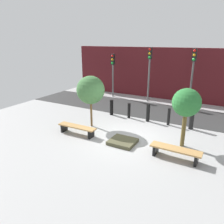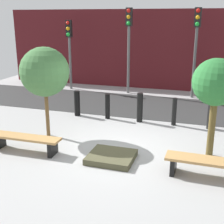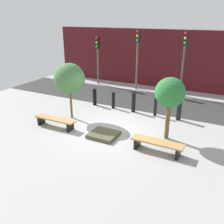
# 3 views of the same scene
# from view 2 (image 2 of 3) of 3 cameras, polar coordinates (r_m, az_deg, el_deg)

# --- Properties ---
(ground_plane) EXTENTS (18.00, 18.00, 0.00)m
(ground_plane) POSITION_cam_2_polar(r_m,az_deg,el_deg) (8.35, 1.29, -6.85)
(ground_plane) COLOR #A1A1A1
(road_strip) EXTENTS (18.00, 3.35, 0.01)m
(road_strip) POSITION_cam_2_polar(r_m,az_deg,el_deg) (12.34, 7.04, 1.02)
(road_strip) COLOR #313131
(road_strip) RESTS_ON ground
(building_facade) EXTENTS (16.20, 0.50, 3.73)m
(building_facade) POSITION_cam_2_polar(r_m,az_deg,el_deg) (15.31, 9.79, 11.11)
(building_facade) COLOR #511419
(building_facade) RESTS_ON ground
(bench_left) EXTENTS (1.93, 0.44, 0.42)m
(bench_left) POSITION_cam_2_polar(r_m,az_deg,el_deg) (8.42, -15.60, -4.99)
(bench_left) COLOR black
(bench_left) RESTS_ON ground
(bench_right) EXTENTS (1.88, 0.49, 0.43)m
(bench_right) POSITION_cam_2_polar(r_m,az_deg,el_deg) (7.15, 17.32, -9.15)
(bench_right) COLOR black
(bench_right) RESTS_ON ground
(planter_bed) EXTENTS (1.11, 1.00, 0.15)m
(planter_bed) POSITION_cam_2_polar(r_m,az_deg,el_deg) (7.74, -0.12, -8.23)
(planter_bed) COLOR #4B4932
(planter_bed) RESTS_ON ground
(tree_behind_left_bench) EXTENTS (1.39, 1.39, 2.60)m
(tree_behind_left_bench) POSITION_cam_2_polar(r_m,az_deg,el_deg) (8.99, -12.23, 7.15)
(tree_behind_left_bench) COLOR brown
(tree_behind_left_bench) RESTS_ON ground
(tree_behind_right_bench) EXTENTS (1.14, 1.14, 2.47)m
(tree_behind_right_bench) POSITION_cam_2_polar(r_m,az_deg,el_deg) (7.82, 18.49, 4.97)
(tree_behind_right_bench) COLOR brown
(tree_behind_right_bench) RESTS_ON ground
(bollard_far_left) EXTENTS (0.20, 0.20, 0.89)m
(bollard_far_left) POSITION_cam_2_polar(r_m,az_deg,el_deg) (11.10, -6.39, 1.59)
(bollard_far_left) COLOR black
(bollard_far_left) RESTS_ON ground
(bollard_left) EXTENTS (0.17, 0.17, 0.86)m
(bollard_left) POSITION_cam_2_polar(r_m,az_deg,el_deg) (10.70, -0.83, 1.01)
(bollard_left) COLOR black
(bollard_left) RESTS_ON ground
(bollard_center) EXTENTS (0.20, 0.20, 0.98)m
(bollard_center) POSITION_cam_2_polar(r_m,az_deg,el_deg) (10.39, 5.11, 0.80)
(bollard_center) COLOR black
(bollard_center) RESTS_ON ground
(bollard_right) EXTENTS (0.15, 0.15, 0.91)m
(bollard_right) POSITION_cam_2_polar(r_m,az_deg,el_deg) (10.23, 11.31, 0.06)
(bollard_right) COLOR black
(bollard_right) RESTS_ON ground
(bollard_far_right) EXTENTS (0.22, 0.22, 0.97)m
(bollard_far_right) POSITION_cam_2_polar(r_m,az_deg,el_deg) (10.17, 17.67, -0.34)
(bollard_far_right) COLOR black
(bollard_far_right) RESTS_ON ground
(traffic_light_west) EXTENTS (0.28, 0.27, 3.24)m
(traffic_light_west) POSITION_cam_2_polar(r_m,az_deg,el_deg) (15.13, -7.82, 12.61)
(traffic_light_west) COLOR #606060
(traffic_light_west) RESTS_ON ground
(traffic_light_mid_west) EXTENTS (0.28, 0.27, 3.76)m
(traffic_light_mid_west) POSITION_cam_2_polar(r_m,az_deg,el_deg) (14.12, 3.09, 13.80)
(traffic_light_mid_west) COLOR slate
(traffic_light_mid_west) RESTS_ON ground
(traffic_light_mid_east) EXTENTS (0.28, 0.27, 3.75)m
(traffic_light_mid_east) POSITION_cam_2_polar(r_m,az_deg,el_deg) (13.67, 15.17, 13.12)
(traffic_light_mid_east) COLOR #505050
(traffic_light_mid_east) RESTS_ON ground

